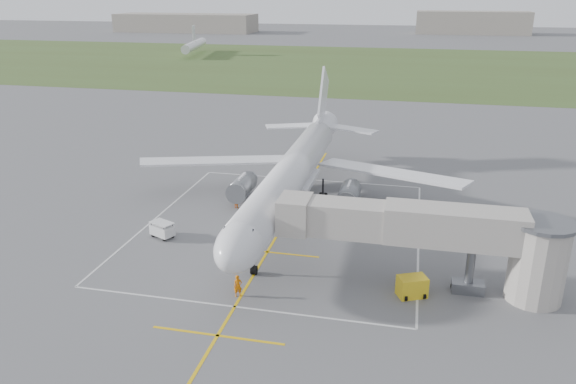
% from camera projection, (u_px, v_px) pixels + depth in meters
% --- Properties ---
extents(ground, '(700.00, 700.00, 0.00)m').
position_uv_depth(ground, '(290.00, 213.00, 62.42)').
color(ground, '#59595B').
rests_on(ground, ground).
extents(grass_strip, '(700.00, 120.00, 0.02)m').
position_uv_depth(grass_strip, '(378.00, 66.00, 181.57)').
color(grass_strip, '#3E5123').
rests_on(grass_strip, ground).
extents(apron_markings, '(28.20, 60.00, 0.01)m').
position_uv_depth(apron_markings, '(278.00, 234.00, 57.08)').
color(apron_markings, '#E8B50D').
rests_on(apron_markings, ground).
extents(airliner, '(38.93, 46.75, 13.52)m').
position_uv_depth(airliner, '(292.00, 174.00, 61.61)').
color(airliner, silver).
rests_on(airliner, ground).
extents(jet_bridge, '(23.40, 5.00, 7.20)m').
position_uv_depth(jet_bridge, '(444.00, 237.00, 45.14)').
color(jet_bridge, '#A19992').
rests_on(jet_bridge, ground).
extents(gpu_unit, '(2.68, 2.32, 1.71)m').
position_uv_depth(gpu_unit, '(412.00, 287.00, 45.38)').
color(gpu_unit, yellow).
rests_on(gpu_unit, ground).
extents(baggage_cart, '(2.71, 2.25, 1.63)m').
position_uv_depth(baggage_cart, '(162.00, 230.00, 56.13)').
color(baggage_cart, silver).
rests_on(baggage_cart, ground).
extents(ramp_worker_nose, '(0.81, 0.70, 1.86)m').
position_uv_depth(ramp_worker_nose, '(238.00, 286.00, 45.30)').
color(ramp_worker_nose, '#D56806').
rests_on(ramp_worker_nose, ground).
extents(ramp_worker_wing, '(0.91, 0.80, 1.56)m').
position_uv_depth(ramp_worker_wing, '(236.00, 201.00, 63.83)').
color(ramp_worker_wing, orange).
rests_on(ramp_worker_wing, ground).
extents(distant_hangars, '(345.00, 49.00, 12.00)m').
position_uv_depth(distant_hangars, '(367.00, 24.00, 307.09)').
color(distant_hangars, gray).
rests_on(distant_hangars, ground).
extents(distant_aircraft, '(188.51, 67.74, 8.85)m').
position_uv_depth(distant_aircraft, '(431.00, 45.00, 209.72)').
color(distant_aircraft, silver).
rests_on(distant_aircraft, ground).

